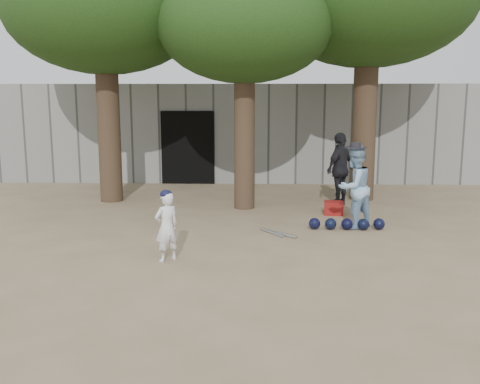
{
  "coord_description": "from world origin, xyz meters",
  "views": [
    {
      "loc": [
        0.9,
        -8.27,
        2.59
      ],
      "look_at": [
        0.6,
        1.0,
        0.95
      ],
      "focal_mm": 40.0,
      "sensor_mm": 36.0,
      "label": 1
    }
  ],
  "objects_px": {
    "boy_player": "(167,227)",
    "red_bag": "(334,208)",
    "spectator_blue": "(354,187)",
    "spectator_dark": "(340,169)"
  },
  "relations": [
    {
      "from": "boy_player",
      "to": "red_bag",
      "type": "distance_m",
      "value": 4.77
    },
    {
      "from": "boy_player",
      "to": "spectator_dark",
      "type": "distance_m",
      "value": 5.81
    },
    {
      "from": "boy_player",
      "to": "red_bag",
      "type": "xyz_separation_m",
      "value": [
        3.16,
        3.55,
        -0.41
      ]
    },
    {
      "from": "spectator_blue",
      "to": "red_bag",
      "type": "relative_size",
      "value": 3.93
    },
    {
      "from": "spectator_blue",
      "to": "boy_player",
      "type": "bearing_deg",
      "value": -3.11
    },
    {
      "from": "spectator_blue",
      "to": "spectator_dark",
      "type": "distance_m",
      "value": 2.33
    },
    {
      "from": "spectator_dark",
      "to": "red_bag",
      "type": "xyz_separation_m",
      "value": [
        -0.29,
        -1.11,
        -0.74
      ]
    },
    {
      "from": "boy_player",
      "to": "spectator_dark",
      "type": "relative_size",
      "value": 0.63
    },
    {
      "from": "boy_player",
      "to": "red_bag",
      "type": "relative_size",
      "value": 2.67
    },
    {
      "from": "spectator_blue",
      "to": "spectator_dark",
      "type": "relative_size",
      "value": 0.93
    }
  ]
}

